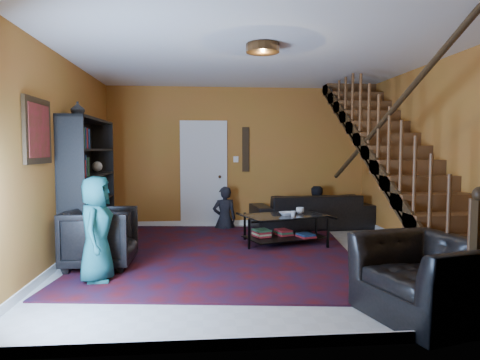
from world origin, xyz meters
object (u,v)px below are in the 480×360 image
Objects in this scene: sofa at (311,211)px; coffee_table at (285,227)px; bookshelf at (89,188)px; armchair_right at (428,279)px; armchair_left at (101,238)px.

sofa is 1.66m from coffee_table.
coffee_table is (3.00, 0.25, -0.68)m from bookshelf.
bookshelf is 4.73m from armchair_right.
sofa is 2.06× the size of armchair_right.
sofa is (3.81, 1.70, -0.63)m from bookshelf.
armchair_left is at bearing -67.96° from bookshelf.
armchair_right is at bearing 82.94° from sofa.
armchair_left is (-3.46, -2.58, 0.06)m from sofa.
bookshelf is 2.31× the size of armchair_left.
armchair_left is at bearing -136.22° from armchair_right.
bookshelf is at bearing 22.88° from armchair_left.
sofa is 1.58× the size of coffee_table.
armchair_right is 3.19m from coffee_table.
sofa is 4.31m from armchair_left.
coffee_table is (2.65, 1.13, -0.11)m from armchair_left.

